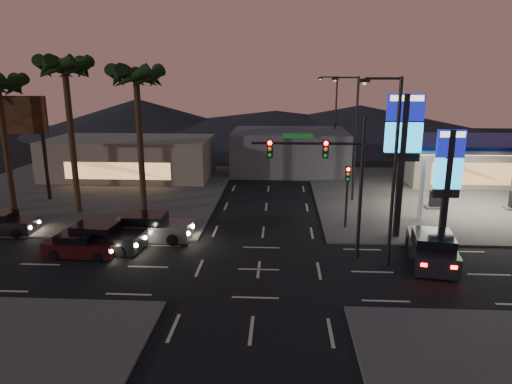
# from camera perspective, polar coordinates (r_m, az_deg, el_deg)

# --- Properties ---
(ground) EXTENTS (140.00, 140.00, 0.00)m
(ground) POSITION_cam_1_polar(r_m,az_deg,el_deg) (24.66, 0.34, -9.66)
(ground) COLOR black
(ground) RESTS_ON ground
(corner_lot_ne) EXTENTS (24.00, 24.00, 0.12)m
(corner_lot_ne) POSITION_cam_1_polar(r_m,az_deg,el_deg) (42.47, 23.60, -0.47)
(corner_lot_ne) COLOR #47443F
(corner_lot_ne) RESTS_ON ground
(corner_lot_nw) EXTENTS (24.00, 24.00, 0.12)m
(corner_lot_nw) POSITION_cam_1_polar(r_m,az_deg,el_deg) (43.30, -20.20, 0.12)
(corner_lot_nw) COLOR #47443F
(corner_lot_nw) RESTS_ON ground
(gas_station) EXTENTS (12.20, 8.20, 5.47)m
(gas_station) POSITION_cam_1_polar(r_m,az_deg,el_deg) (37.91, 26.40, 5.34)
(gas_station) COLOR silver
(gas_station) RESTS_ON ground
(convenience_store) EXTENTS (10.00, 6.00, 4.00)m
(convenience_store) POSITION_cam_1_polar(r_m,az_deg,el_deg) (47.36, 24.06, 3.31)
(convenience_store) COLOR #726B5B
(convenience_store) RESTS_ON ground
(pylon_sign_tall) EXTENTS (2.20, 0.35, 9.00)m
(pylon_sign_tall) POSITION_cam_1_polar(r_m,az_deg,el_deg) (29.19, 17.94, 6.49)
(pylon_sign_tall) COLOR black
(pylon_sign_tall) RESTS_ON ground
(pylon_sign_short) EXTENTS (1.60, 0.35, 7.00)m
(pylon_sign_short) POSITION_cam_1_polar(r_m,az_deg,el_deg) (29.26, 22.90, 2.61)
(pylon_sign_short) COLOR black
(pylon_sign_short) RESTS_ON ground
(traffic_signal_mast) EXTENTS (6.10, 0.39, 8.00)m
(traffic_signal_mast) POSITION_cam_1_polar(r_m,az_deg,el_deg) (25.10, 9.19, 3.12)
(traffic_signal_mast) COLOR black
(traffic_signal_mast) RESTS_ON ground
(pedestal_signal) EXTENTS (0.32, 0.39, 4.30)m
(pedestal_signal) POSITION_cam_1_polar(r_m,az_deg,el_deg) (30.65, 11.33, 0.64)
(pedestal_signal) COLOR black
(pedestal_signal) RESTS_ON ground
(streetlight_near) EXTENTS (2.14, 0.25, 10.00)m
(streetlight_near) POSITION_cam_1_polar(r_m,az_deg,el_deg) (24.57, 16.55, 3.62)
(streetlight_near) COLOR black
(streetlight_near) RESTS_ON ground
(streetlight_mid) EXTENTS (2.14, 0.25, 10.00)m
(streetlight_mid) POSITION_cam_1_polar(r_m,az_deg,el_deg) (37.20, 12.05, 7.36)
(streetlight_mid) COLOR black
(streetlight_mid) RESTS_ON ground
(streetlight_far) EXTENTS (2.14, 0.25, 10.00)m
(streetlight_far) POSITION_cam_1_polar(r_m,az_deg,el_deg) (51.01, 9.69, 9.27)
(streetlight_far) COLOR black
(streetlight_far) RESTS_ON ground
(palm_a) EXTENTS (4.41, 4.41, 10.86)m
(palm_a) POSITION_cam_1_polar(r_m,az_deg,el_deg) (33.57, -14.72, 12.85)
(palm_a) COLOR black
(palm_a) RESTS_ON ground
(palm_b) EXTENTS (4.41, 4.41, 11.46)m
(palm_b) POSITION_cam_1_polar(r_m,az_deg,el_deg) (35.39, -22.72, 13.16)
(palm_b) COLOR black
(palm_b) RESTS_ON ground
(billboard) EXTENTS (6.00, 0.30, 8.50)m
(billboard) POSITION_cam_1_polar(r_m,az_deg,el_deg) (41.73, -28.29, 7.56)
(billboard) COLOR black
(billboard) RESTS_ON ground
(building_far_west) EXTENTS (16.00, 8.00, 4.00)m
(building_far_west) POSITION_cam_1_polar(r_m,az_deg,el_deg) (47.68, -15.39, 4.12)
(building_far_west) COLOR #726B5B
(building_far_west) RESTS_ON ground
(building_far_mid) EXTENTS (12.00, 9.00, 4.40)m
(building_far_mid) POSITION_cam_1_polar(r_m,az_deg,el_deg) (49.14, 4.19, 5.12)
(building_far_mid) COLOR #4C4C51
(building_far_mid) RESTS_ON ground
(hill_left) EXTENTS (40.00, 40.00, 6.00)m
(hill_left) POSITION_cam_1_polar(r_m,az_deg,el_deg) (86.82, -14.53, 9.23)
(hill_left) COLOR black
(hill_left) RESTS_ON ground
(hill_right) EXTENTS (50.00, 50.00, 5.00)m
(hill_right) POSITION_cam_1_polar(r_m,az_deg,el_deg) (84.01, 12.83, 8.83)
(hill_right) COLOR black
(hill_right) RESTS_ON ground
(hill_center) EXTENTS (60.00, 60.00, 4.00)m
(hill_center) POSITION_cam_1_polar(r_m,az_deg,el_deg) (82.90, 2.42, 8.75)
(hill_center) COLOR black
(hill_center) RESTS_ON ground
(car_lane_a_front) EXTENTS (5.10, 2.50, 1.61)m
(car_lane_a_front) POSITION_cam_1_polar(r_m,az_deg,el_deg) (28.51, -18.86, -5.47)
(car_lane_a_front) COLOR black
(car_lane_a_front) RESTS_ON ground
(car_lane_a_mid) EXTENTS (4.15, 1.88, 1.33)m
(car_lane_a_mid) POSITION_cam_1_polar(r_m,az_deg,el_deg) (28.10, -21.10, -6.25)
(car_lane_a_mid) COLOR #340E0F
(car_lane_a_mid) RESTS_ON ground
(car_lane_b_front) EXTENTS (5.16, 2.25, 1.67)m
(car_lane_b_front) POSITION_cam_1_polar(r_m,az_deg,el_deg) (29.46, -13.10, -4.37)
(car_lane_b_front) COLOR #4C4C4E
(car_lane_b_front) RESTS_ON ground
(car_lane_b_mid) EXTENTS (4.51, 2.05, 1.44)m
(car_lane_b_mid) POSITION_cam_1_polar(r_m,az_deg,el_deg) (34.16, -29.30, -3.46)
(car_lane_b_mid) COLOR black
(car_lane_b_mid) RESTS_ON ground
(suv_station) EXTENTS (3.01, 5.50, 1.75)m
(suv_station) POSITION_cam_1_polar(r_m,az_deg,el_deg) (27.07, 21.08, -6.58)
(suv_station) COLOR black
(suv_station) RESTS_ON ground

